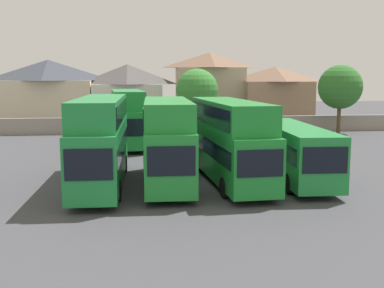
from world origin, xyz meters
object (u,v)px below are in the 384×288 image
tree_left_of_lot (340,87)px  bus_3 (230,137)px  bus_5 (128,115)px  house_terrace_left (49,92)px  bus_2 (167,138)px  bus_6 (180,125)px  bus_1 (101,136)px  bus_4 (293,149)px  bus_7 (217,123)px  house_terrace_centre (128,94)px  tree_behind_wall (197,90)px  house_terrace_right (210,88)px  house_terrace_far_right (274,95)px

tree_left_of_lot → bus_3: bearing=-126.2°
bus_5 → house_terrace_left: 22.08m
bus_2 → bus_6: bearing=173.7°
bus_1 → bus_4: (11.43, 0.20, -0.96)m
house_terrace_left → bus_5: bearing=-62.0°
bus_7 → tree_left_of_lot: tree_left_of_lot is taller
house_terrace_left → tree_left_of_lot: bearing=-19.4°
house_terrace_left → house_terrace_centre: size_ratio=1.26×
tree_left_of_lot → bus_4: bearing=-119.5°
tree_behind_wall → house_terrace_centre: bearing=140.1°
house_terrace_right → tree_behind_wall: 8.22m
tree_left_of_lot → tree_behind_wall: tree_left_of_lot is taller
bus_1 → bus_6: 16.15m
house_terrace_far_right → tree_left_of_lot: 11.47m
house_terrace_left → house_terrace_far_right: 29.06m
house_terrace_right → house_terrace_far_right: bearing=-11.8°
bus_3 → house_terrace_right: (4.03, 35.11, 2.04)m
bus_1 → bus_2: size_ratio=1.18×
tree_left_of_lot → tree_behind_wall: bearing=163.6°
bus_5 → house_terrace_right: 22.58m
bus_4 → tree_behind_wall: tree_behind_wall is taller
bus_3 → house_terrace_left: bearing=-158.3°
bus_2 → bus_5: bus_5 is taller
house_terrace_left → house_terrace_right: (20.67, 0.52, 0.51)m
bus_7 → tree_behind_wall: bearing=-176.3°
house_terrace_left → house_terrace_centre: (9.90, -0.46, -0.28)m
bus_3 → bus_5: bearing=-161.3°
house_terrace_left → house_terrace_right: 20.69m
bus_1 → bus_6: bearing=159.7°
house_terrace_left → tree_behind_wall: size_ratio=1.60×
house_terrace_far_right → tree_behind_wall: (-10.98, -6.04, 0.83)m
bus_3 → house_terrace_right: bearing=169.5°
bus_1 → tree_left_of_lot: (24.17, 22.77, 2.23)m
bus_7 → house_terrace_left: 26.94m
bus_6 → house_terrace_centre: size_ratio=1.18×
bus_3 → house_terrace_centre: (-6.74, 34.13, 1.25)m
bus_6 → tree_left_of_lot: 20.18m
house_terrace_left → tree_behind_wall: house_terrace_left is taller
bus_6 → tree_behind_wall: size_ratio=1.50×
bus_5 → tree_behind_wall: 14.54m
house_terrace_left → house_terrace_right: house_terrace_right is taller
bus_3 → house_terrace_centre: size_ratio=1.25×
bus_5 → bus_2: bearing=5.3°
bus_1 → house_terrace_left: size_ratio=1.05×
bus_3 → bus_7: size_ratio=0.99×
bus_3 → house_terrace_far_right: (12.38, 33.36, 1.10)m
house_terrace_left → tree_left_of_lot: (33.35, -11.77, 0.82)m
bus_5 → house_terrace_right: (10.35, 19.98, 1.94)m
bus_1 → tree_left_of_lot: bearing=134.1°
bus_1 → bus_4: bus_1 is taller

